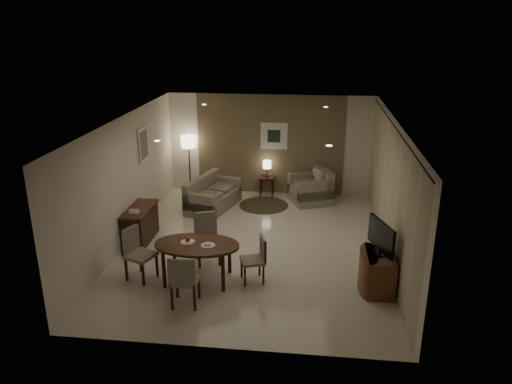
# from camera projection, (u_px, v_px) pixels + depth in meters

# --- Properties ---
(room_shell) EXTENTS (5.50, 7.00, 2.70)m
(room_shell) POSITION_uv_depth(u_px,v_px,m) (257.00, 180.00, 10.54)
(room_shell) COLOR beige
(room_shell) RESTS_ON ground
(taupe_accent) EXTENTS (3.96, 0.03, 2.70)m
(taupe_accent) POSITION_uv_depth(u_px,v_px,m) (270.00, 145.00, 13.43)
(taupe_accent) COLOR #77654A
(taupe_accent) RESTS_ON wall_back
(curtain_wall) EXTENTS (0.08, 6.70, 2.58)m
(curtain_wall) POSITION_uv_depth(u_px,v_px,m) (389.00, 192.00, 9.88)
(curtain_wall) COLOR #C2B097
(curtain_wall) RESTS_ON wall_right
(curtain_rod) EXTENTS (0.03, 6.80, 0.03)m
(curtain_rod) POSITION_uv_depth(u_px,v_px,m) (395.00, 127.00, 9.44)
(curtain_rod) COLOR black
(curtain_rod) RESTS_ON wall_right
(art_back_frame) EXTENTS (0.72, 0.03, 0.72)m
(art_back_frame) POSITION_uv_depth(u_px,v_px,m) (274.00, 136.00, 13.31)
(art_back_frame) COLOR silver
(art_back_frame) RESTS_ON wall_back
(art_back_canvas) EXTENTS (0.34, 0.01, 0.34)m
(art_back_canvas) POSITION_uv_depth(u_px,v_px,m) (274.00, 136.00, 13.30)
(art_back_canvas) COLOR black
(art_back_canvas) RESTS_ON wall_back
(art_left_frame) EXTENTS (0.03, 0.60, 0.80)m
(art_left_frame) POSITION_uv_depth(u_px,v_px,m) (143.00, 144.00, 11.42)
(art_left_frame) COLOR silver
(art_left_frame) RESTS_ON wall_left
(art_left_canvas) EXTENTS (0.01, 0.46, 0.64)m
(art_left_canvas) POSITION_uv_depth(u_px,v_px,m) (144.00, 144.00, 11.42)
(art_left_canvas) COLOR gray
(art_left_canvas) RESTS_ON wall_left
(downlight_nl) EXTENTS (0.10, 0.10, 0.01)m
(downlight_nl) POSITION_uv_depth(u_px,v_px,m) (157.00, 141.00, 8.19)
(downlight_nl) COLOR white
(downlight_nl) RESTS_ON ceiling
(downlight_nr) EXTENTS (0.10, 0.10, 0.01)m
(downlight_nr) POSITION_uv_depth(u_px,v_px,m) (329.00, 146.00, 7.88)
(downlight_nr) COLOR white
(downlight_nr) RESTS_ON ceiling
(downlight_fl) EXTENTS (0.10, 0.10, 0.01)m
(downlight_fl) POSITION_uv_depth(u_px,v_px,m) (204.00, 105.00, 11.56)
(downlight_fl) COLOR white
(downlight_fl) RESTS_ON ceiling
(downlight_fr) EXTENTS (0.10, 0.10, 0.01)m
(downlight_fr) POSITION_uv_depth(u_px,v_px,m) (326.00, 107.00, 11.25)
(downlight_fr) COLOR white
(downlight_fr) RESTS_ON ceiling
(console_desk) EXTENTS (0.48, 1.20, 0.75)m
(console_desk) POSITION_uv_depth(u_px,v_px,m) (141.00, 224.00, 10.77)
(console_desk) COLOR #4D2719
(console_desk) RESTS_ON floor
(telephone) EXTENTS (0.20, 0.14, 0.09)m
(telephone) POSITION_uv_depth(u_px,v_px,m) (134.00, 211.00, 10.34)
(telephone) COLOR white
(telephone) RESTS_ON console_desk
(tv_cabinet) EXTENTS (0.48, 0.90, 0.70)m
(tv_cabinet) POSITION_uv_depth(u_px,v_px,m) (379.00, 271.00, 8.83)
(tv_cabinet) COLOR brown
(tv_cabinet) RESTS_ON floor
(flat_tv) EXTENTS (0.36, 0.85, 0.60)m
(flat_tv) POSITION_uv_depth(u_px,v_px,m) (381.00, 237.00, 8.61)
(flat_tv) COLOR black
(flat_tv) RESTS_ON tv_cabinet
(dining_table) EXTENTS (1.56, 0.97, 0.73)m
(dining_table) POSITION_uv_depth(u_px,v_px,m) (198.00, 262.00, 9.14)
(dining_table) COLOR #4D2719
(dining_table) RESTS_ON floor
(chair_near) EXTENTS (0.48, 0.48, 0.95)m
(chair_near) POSITION_uv_depth(u_px,v_px,m) (185.00, 279.00, 8.32)
(chair_near) COLOR gray
(chair_near) RESTS_ON floor
(chair_far) EXTENTS (0.61, 0.61, 0.98)m
(chair_far) POSITION_uv_depth(u_px,v_px,m) (208.00, 239.00, 9.76)
(chair_far) COLOR gray
(chair_far) RESTS_ON floor
(chair_left) EXTENTS (0.62, 0.62, 0.99)m
(chair_left) POSITION_uv_depth(u_px,v_px,m) (141.00, 255.00, 9.14)
(chair_left) COLOR gray
(chair_left) RESTS_ON floor
(chair_right) EXTENTS (0.52, 0.52, 0.85)m
(chair_right) POSITION_uv_depth(u_px,v_px,m) (252.00, 260.00, 9.08)
(chair_right) COLOR gray
(chair_right) RESTS_ON floor
(plate_a) EXTENTS (0.26, 0.26, 0.02)m
(plate_a) POSITION_uv_depth(u_px,v_px,m) (188.00, 242.00, 9.08)
(plate_a) COLOR white
(plate_a) RESTS_ON dining_table
(plate_b) EXTENTS (0.26, 0.26, 0.02)m
(plate_b) POSITION_uv_depth(u_px,v_px,m) (208.00, 245.00, 8.94)
(plate_b) COLOR white
(plate_b) RESTS_ON dining_table
(fruit_apple) EXTENTS (0.09, 0.09, 0.09)m
(fruit_apple) POSITION_uv_depth(u_px,v_px,m) (188.00, 239.00, 9.06)
(fruit_apple) COLOR #A32012
(fruit_apple) RESTS_ON plate_a
(napkin) EXTENTS (0.12, 0.08, 0.03)m
(napkin) POSITION_uv_depth(u_px,v_px,m) (208.00, 244.00, 8.93)
(napkin) COLOR white
(napkin) RESTS_ON plate_b
(round_rug) EXTENTS (1.27, 1.27, 0.01)m
(round_rug) POSITION_uv_depth(u_px,v_px,m) (264.00, 205.00, 12.90)
(round_rug) COLOR #423C25
(round_rug) RESTS_ON floor
(sofa) EXTENTS (1.83, 1.26, 0.78)m
(sofa) POSITION_uv_depth(u_px,v_px,m) (213.00, 193.00, 12.61)
(sofa) COLOR gray
(sofa) RESTS_ON floor
(armchair) EXTENTS (1.24, 1.27, 0.88)m
(armchair) POSITION_uv_depth(u_px,v_px,m) (310.00, 186.00, 13.01)
(armchair) COLOR gray
(armchair) RESTS_ON floor
(side_table) EXTENTS (0.40, 0.40, 0.51)m
(side_table) POSITION_uv_depth(u_px,v_px,m) (267.00, 186.00, 13.58)
(side_table) COLOR black
(side_table) RESTS_ON floor
(table_lamp) EXTENTS (0.22, 0.22, 0.50)m
(table_lamp) POSITION_uv_depth(u_px,v_px,m) (267.00, 168.00, 13.41)
(table_lamp) COLOR #FFEAC1
(table_lamp) RESTS_ON side_table
(floor_lamp) EXTENTS (0.40, 0.40, 1.58)m
(floor_lamp) POSITION_uv_depth(u_px,v_px,m) (190.00, 164.00, 13.64)
(floor_lamp) COLOR #FFE5B7
(floor_lamp) RESTS_ON floor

